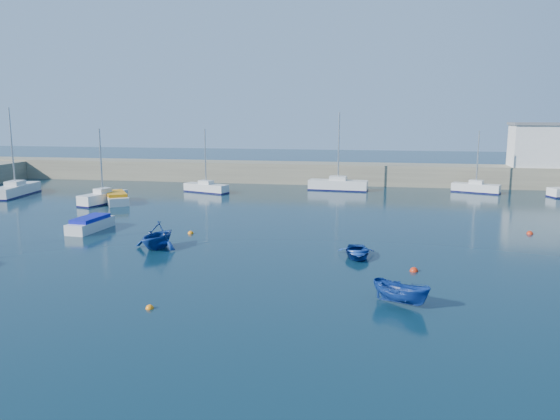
% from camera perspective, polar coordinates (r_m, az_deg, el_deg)
% --- Properties ---
extents(ground, '(220.00, 220.00, 0.00)m').
position_cam_1_polar(ground, '(27.66, -9.56, -9.25)').
color(ground, '#0C2634').
rests_on(ground, ground).
extents(back_wall, '(96.00, 4.50, 2.60)m').
position_cam_1_polar(back_wall, '(71.52, 2.81, 3.90)').
color(back_wall, gray).
rests_on(back_wall, ground).
extents(harbor_office, '(10.00, 4.00, 5.00)m').
position_cam_1_polar(harbor_office, '(73.70, 26.79, 5.98)').
color(harbor_office, silver).
rests_on(harbor_office, back_wall).
extents(sailboat_3, '(3.02, 5.80, 7.52)m').
position_cam_1_polar(sailboat_3, '(58.01, -18.01, 1.25)').
color(sailboat_3, silver).
rests_on(sailboat_3, ground).
extents(sailboat_4, '(2.88, 7.54, 9.63)m').
position_cam_1_polar(sailboat_4, '(67.15, -25.90, 1.91)').
color(sailboat_4, silver).
rests_on(sailboat_4, ground).
extents(sailboat_5, '(5.63, 3.34, 7.24)m').
position_cam_1_polar(sailboat_5, '(63.50, -7.73, 2.34)').
color(sailboat_5, silver).
rests_on(sailboat_5, ground).
extents(sailboat_6, '(7.05, 2.52, 9.14)m').
position_cam_1_polar(sailboat_6, '(65.04, 6.08, 2.66)').
color(sailboat_6, silver).
rests_on(sailboat_6, ground).
extents(sailboat_7, '(5.42, 3.33, 7.07)m').
position_cam_1_polar(sailboat_7, '(66.65, 19.78, 2.22)').
color(sailboat_7, silver).
rests_on(sailboat_7, ground).
extents(motorboat_1, '(1.93, 4.60, 1.10)m').
position_cam_1_polar(motorboat_1, '(45.17, -19.19, -1.38)').
color(motorboat_1, silver).
rests_on(motorboat_1, ground).
extents(motorboat_2, '(4.59, 5.57, 1.12)m').
position_cam_1_polar(motorboat_2, '(58.07, -16.78, 1.23)').
color(motorboat_2, silver).
rests_on(motorboat_2, ground).
extents(dinghy_center, '(2.64, 3.49, 0.68)m').
position_cam_1_polar(dinghy_center, '(35.23, 8.05, -4.37)').
color(dinghy_center, navy).
rests_on(dinghy_center, ground).
extents(dinghy_left, '(3.67, 4.04, 1.84)m').
position_cam_1_polar(dinghy_left, '(37.89, -12.71, -2.59)').
color(dinghy_left, navy).
rests_on(dinghy_left, ground).
extents(dinghy_right, '(3.16, 2.48, 1.16)m').
position_cam_1_polar(dinghy_right, '(27.07, 12.53, -8.49)').
color(dinghy_right, navy).
rests_on(dinghy_right, ground).
extents(buoy_0, '(0.39, 0.39, 0.39)m').
position_cam_1_polar(buoy_0, '(26.86, -13.45, -9.99)').
color(buoy_0, orange).
rests_on(buoy_0, ground).
extents(buoy_1, '(0.50, 0.50, 0.50)m').
position_cam_1_polar(buoy_1, '(32.89, 13.82, -6.24)').
color(buoy_1, red).
rests_on(buoy_1, ground).
extents(buoy_3, '(0.44, 0.44, 0.44)m').
position_cam_1_polar(buoy_3, '(42.14, -9.31, -2.46)').
color(buoy_3, orange).
rests_on(buoy_3, ground).
extents(buoy_4, '(0.49, 0.49, 0.49)m').
position_cam_1_polar(buoy_4, '(45.64, 24.64, -2.30)').
color(buoy_4, red).
rests_on(buoy_4, ground).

